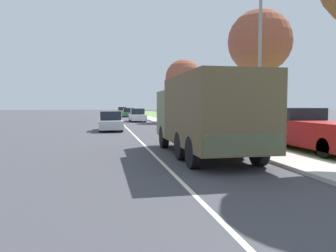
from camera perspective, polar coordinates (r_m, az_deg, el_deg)
ground_plane at (r=38.93m, az=-8.28°, el=0.76°), size 180.00×180.00×0.00m
lane_centre_stripe at (r=38.93m, az=-8.28°, el=0.77°), size 0.12×120.00×0.00m
sidewalk_right at (r=39.41m, az=-1.73°, el=0.92°), size 1.80×120.00×0.12m
grass_strip_right at (r=40.37m, az=4.44°, el=0.91°), size 7.00×120.00×0.02m
military_truck at (r=12.66m, az=6.50°, el=2.30°), size 2.51×7.56×3.04m
car_nearest_ahead at (r=25.49m, az=-9.97°, el=0.70°), size 1.74×4.09×1.49m
car_second_ahead at (r=39.00m, az=-5.38°, el=1.81°), size 1.71×4.84×1.54m
car_third_ahead at (r=54.18m, az=-6.87°, el=2.30°), size 1.93×4.80×1.46m
car_fourth_ahead at (r=68.70m, az=-8.01°, el=2.61°), size 1.79×4.72×1.50m
pickup_truck at (r=15.67m, az=23.69°, el=-0.63°), size 2.09×5.78×1.83m
lamp_post at (r=14.99m, az=14.95°, el=11.99°), size 1.69×0.24×6.79m
tree_mid_right at (r=22.71m, az=15.69°, el=13.93°), size 4.13×4.13×8.13m
tree_far_right at (r=37.81m, az=2.79°, el=8.31°), size 4.25×4.25×7.13m
utility_box at (r=18.32m, az=15.32°, el=-1.49°), size 0.55×0.45×0.70m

